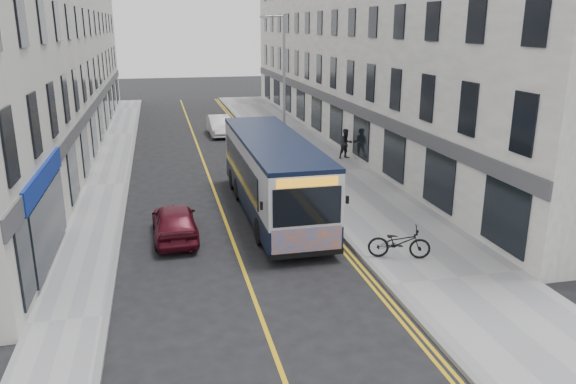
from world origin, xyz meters
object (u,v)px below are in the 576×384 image
pedestrian_far (346,144)px  car_maroon (175,221)px  car_white (219,126)px  pedestrian_near (292,147)px  bicycle (399,242)px  city_bus (273,173)px  streetlamp (283,86)px

pedestrian_far → car_maroon: bearing=-149.3°
car_white → car_maroon: size_ratio=1.07×
pedestrian_near → car_white: pedestrian_near is taller
bicycle → city_bus: bearing=47.0°
car_white → car_maroon: bearing=-102.0°
streetlamp → bicycle: streetlamp is taller
bicycle → car_maroon: 8.00m
pedestrian_far → car_white: (-6.20, 9.25, -0.29)m
pedestrian_near → car_white: bearing=128.2°
pedestrian_near → car_maroon: pedestrian_near is taller
city_bus → pedestrian_near: bearing=71.3°
pedestrian_near → pedestrian_far: size_ratio=1.07×
streetlamp → pedestrian_near: streetlamp is taller
city_bus → pedestrian_near: (2.67, 7.86, -0.70)m
pedestrian_far → car_white: bearing=108.7°
streetlamp → city_bus: streetlamp is taller
city_bus → car_maroon: city_bus is taller
city_bus → streetlamp: bearing=74.5°
streetlamp → car_maroon: size_ratio=2.07×
pedestrian_near → car_white: 10.11m
bicycle → pedestrian_far: bearing=7.1°
bicycle → car_maroon: bearing=81.2°
pedestrian_far → streetlamp: bearing=173.8°
streetlamp → pedestrian_far: 5.17m
city_bus → bicycle: size_ratio=5.36×
pedestrian_near → city_bus: bearing=-87.2°
pedestrian_near → bicycle: bearing=-66.9°
pedestrian_far → car_white: 11.14m
city_bus → car_white: size_ratio=2.62×
streetlamp → car_maroon: bearing=-122.5°
car_white → car_maroon: 19.91m
streetlamp → pedestrian_far: (3.83, 0.61, -3.41)m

